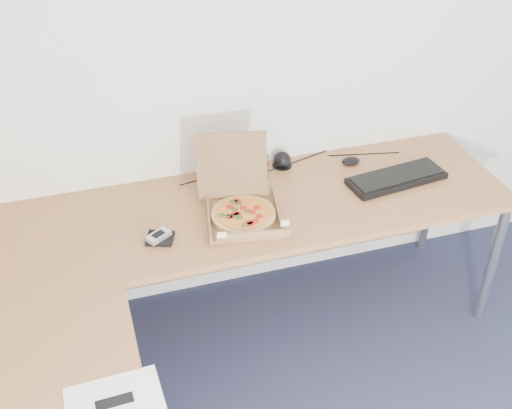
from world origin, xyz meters
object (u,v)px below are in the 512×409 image
object	(u,v)px
drinking_glass	(261,167)
wallet	(160,238)
desk	(187,290)
keyboard	(396,178)
pizza_box	(242,209)

from	to	relation	value
drinking_glass	wallet	xyz separation A→B (m)	(-0.54, -0.33, -0.05)
desk	wallet	size ratio (longest dim) A/B	22.67
drinking_glass	keyboard	xyz separation A→B (m)	(0.60, -0.21, -0.05)
wallet	drinking_glass	bearing A→B (deg)	52.61
desk	keyboard	bearing A→B (deg)	20.76
desk	pizza_box	size ratio (longest dim) A/B	6.82
keyboard	wallet	xyz separation A→B (m)	(-1.15, -0.12, -0.01)
pizza_box	drinking_glass	size ratio (longest dim) A/B	2.98
desk	keyboard	size ratio (longest dim) A/B	5.29
pizza_box	drinking_glass	distance (m)	0.32
desk	wallet	world-z (taller)	wallet
keyboard	wallet	size ratio (longest dim) A/B	4.28
drinking_glass	keyboard	distance (m)	0.64
wallet	keyboard	bearing A→B (deg)	27.23
pizza_box	wallet	bearing A→B (deg)	-160.22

